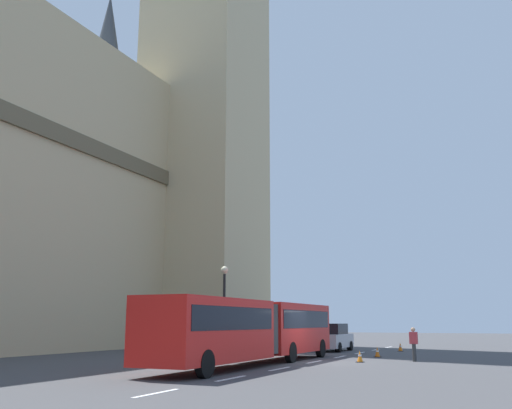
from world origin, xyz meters
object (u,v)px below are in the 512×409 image
object	(u,v)px
articulated_bus	(253,327)
sedan_lead	(333,337)
traffic_cone_east	(400,347)
street_lamp	(224,303)
pedestrian_near_cones	(414,343)
traffic_cone_west	(360,356)
traffic_cone_middle	(377,352)

from	to	relation	value
articulated_bus	sedan_lead	world-z (taller)	articulated_bus
traffic_cone_east	street_lamp	size ratio (longest dim) A/B	0.11
articulated_bus	traffic_cone_east	size ratio (longest dim) A/B	27.89
sedan_lead	traffic_cone_east	xyz separation A→B (m)	(1.86, -4.22, -0.63)
traffic_cone_east	pedestrian_near_cones	xyz separation A→B (m)	(-9.91, -2.50, 0.63)
sedan_lead	street_lamp	world-z (taller)	street_lamp
traffic_cone_east	traffic_cone_west	bearing A→B (deg)	-179.34
traffic_cone_west	traffic_cone_east	bearing A→B (deg)	0.66
street_lamp	pedestrian_near_cones	bearing A→B (deg)	-90.90
pedestrian_near_cones	street_lamp	bearing A→B (deg)	89.10
traffic_cone_west	traffic_cone_middle	bearing A→B (deg)	1.61
articulated_bus	pedestrian_near_cones	bearing A→B (deg)	-49.99
articulated_bus	traffic_cone_west	world-z (taller)	articulated_bus
sedan_lead	pedestrian_near_cones	xyz separation A→B (m)	(-8.06, -6.72, -0.00)
traffic_cone_west	traffic_cone_middle	distance (m)	4.52
traffic_cone_west	traffic_cone_middle	world-z (taller)	same
articulated_bus	street_lamp	xyz separation A→B (m)	(5.63, 4.51, 1.31)
articulated_bus	traffic_cone_middle	xyz separation A→B (m)	(8.22, -4.00, -1.46)
sedan_lead	traffic_cone_west	size ratio (longest dim) A/B	7.59
sedan_lead	traffic_cone_middle	world-z (taller)	sedan_lead
sedan_lead	street_lamp	size ratio (longest dim) A/B	0.83
sedan_lead	traffic_cone_east	distance (m)	4.65
traffic_cone_west	street_lamp	size ratio (longest dim) A/B	0.11
sedan_lead	pedestrian_near_cones	distance (m)	10.49
traffic_cone_west	pedestrian_near_cones	size ratio (longest dim) A/B	0.34
traffic_cone_west	traffic_cone_east	xyz separation A→B (m)	(11.67, 0.13, 0.00)
articulated_bus	street_lamp	bearing A→B (deg)	38.68
sedan_lead	traffic_cone_middle	xyz separation A→B (m)	(-5.29, -4.22, -0.63)
traffic_cone_middle	street_lamp	distance (m)	9.32
traffic_cone_west	traffic_cone_middle	size ratio (longest dim) A/B	1.00
street_lamp	pedestrian_near_cones	world-z (taller)	street_lamp
traffic_cone_middle	traffic_cone_east	xyz separation A→B (m)	(7.15, 0.01, 0.00)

